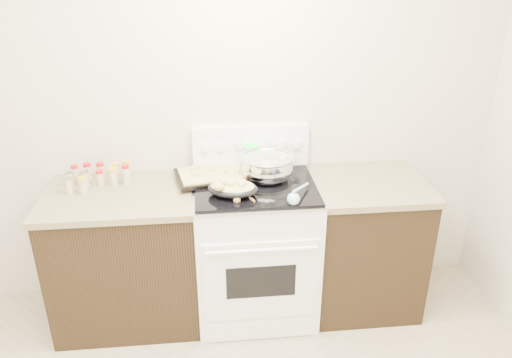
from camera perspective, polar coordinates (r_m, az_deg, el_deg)
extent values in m
cube|color=beige|center=(3.26, -6.95, 8.33)|extent=(4.00, 0.05, 2.70)
cube|color=black|center=(3.37, -14.44, -8.84)|extent=(0.90, 0.64, 0.88)
cube|color=brown|center=(3.15, -15.33, -1.85)|extent=(0.93, 0.67, 0.04)
cube|color=black|center=(3.48, 12.04, -7.43)|extent=(0.70, 0.64, 0.88)
cube|color=brown|center=(3.26, 12.75, -0.59)|extent=(0.73, 0.67, 0.04)
cube|color=white|center=(3.32, -0.09, -8.10)|extent=(0.76, 0.66, 0.92)
cube|color=white|center=(3.05, 0.57, -11.61)|extent=(0.70, 0.01, 0.55)
cube|color=black|center=(3.05, 0.58, -11.69)|extent=(0.42, 0.01, 0.22)
cylinder|color=white|center=(2.88, 0.67, -8.16)|extent=(0.65, 0.02, 0.02)
cube|color=white|center=(3.29, 0.53, -16.84)|extent=(0.70, 0.01, 0.14)
cube|color=silver|center=(3.09, -0.10, -0.85)|extent=(0.78, 0.68, 0.01)
cube|color=black|center=(3.09, -0.10, -0.65)|extent=(0.74, 0.64, 0.01)
cube|color=white|center=(3.30, -0.62, 3.84)|extent=(0.76, 0.07, 0.28)
cylinder|color=white|center=(3.24, -5.85, 3.56)|extent=(0.06, 0.02, 0.06)
cylinder|color=white|center=(3.24, -4.07, 3.64)|extent=(0.06, 0.02, 0.06)
cylinder|color=white|center=(3.27, 2.95, 3.90)|extent=(0.06, 0.02, 0.06)
cylinder|color=white|center=(3.29, 4.68, 3.96)|extent=(0.06, 0.02, 0.06)
cube|color=#19E533|center=(3.25, -0.55, 3.80)|extent=(0.09, 0.00, 0.04)
cube|color=silver|center=(3.25, -1.96, 3.74)|extent=(0.05, 0.00, 0.05)
cube|color=silver|center=(3.26, 0.85, 3.85)|extent=(0.05, 0.00, 0.05)
ellipsoid|color=silver|center=(3.14, 1.28, 1.20)|extent=(0.42, 0.42, 0.20)
cylinder|color=silver|center=(3.16, 1.27, 0.22)|extent=(0.18, 0.18, 0.01)
torus|color=silver|center=(3.11, 1.30, 2.52)|extent=(0.34, 0.34, 0.02)
cylinder|color=silver|center=(3.13, 1.29, 1.55)|extent=(0.31, 0.31, 0.11)
cylinder|color=brown|center=(3.11, 1.29, 2.31)|extent=(0.29, 0.29, 0.00)
cube|color=beige|center=(3.10, 2.31, 2.36)|extent=(0.03, 0.03, 0.02)
cube|color=beige|center=(3.16, 2.81, 2.79)|extent=(0.03, 0.03, 0.02)
cube|color=beige|center=(3.12, 3.13, 2.48)|extent=(0.04, 0.04, 0.02)
cube|color=beige|center=(3.12, 3.50, 2.43)|extent=(0.03, 0.03, 0.02)
cube|color=beige|center=(3.12, 1.56, 2.50)|extent=(0.03, 0.03, 0.02)
cube|color=beige|center=(3.17, 1.92, 2.89)|extent=(0.03, 0.03, 0.03)
cube|color=beige|center=(3.13, 1.93, 2.57)|extent=(0.03, 0.03, 0.02)
cube|color=beige|center=(3.18, 0.93, 2.96)|extent=(0.03, 0.03, 0.02)
cube|color=beige|center=(3.03, 0.52, 1.81)|extent=(0.03, 0.03, 0.02)
cube|color=beige|center=(3.18, 1.65, 2.95)|extent=(0.04, 0.04, 0.03)
cube|color=beige|center=(3.03, 2.28, 1.80)|extent=(0.03, 0.03, 0.02)
cube|color=beige|center=(3.12, 1.82, 2.48)|extent=(0.04, 0.04, 0.03)
cube|color=beige|center=(3.11, -0.69, 2.45)|extent=(0.03, 0.03, 0.02)
cube|color=beige|center=(3.06, -0.57, 2.05)|extent=(0.03, 0.03, 0.02)
cube|color=beige|center=(3.09, 2.95, 2.25)|extent=(0.04, 0.04, 0.02)
cube|color=beige|center=(3.10, 3.09, 2.29)|extent=(0.03, 0.03, 0.02)
cube|color=beige|center=(3.11, 3.10, 2.42)|extent=(0.03, 0.03, 0.03)
ellipsoid|color=black|center=(2.94, -2.68, -1.12)|extent=(0.34, 0.28, 0.08)
ellipsoid|color=#CCC06D|center=(2.93, -2.68, -0.91)|extent=(0.31, 0.25, 0.06)
sphere|color=#CCC06D|center=(2.88, -2.92, -0.53)|extent=(0.04, 0.04, 0.04)
sphere|color=#CCC06D|center=(2.88, -1.63, -0.66)|extent=(0.04, 0.04, 0.04)
sphere|color=#CCC06D|center=(2.90, -3.31, -0.42)|extent=(0.05, 0.05, 0.05)
sphere|color=#CCC06D|center=(2.90, -1.50, -0.47)|extent=(0.05, 0.05, 0.05)
sphere|color=#CCC06D|center=(2.86, -4.32, -0.90)|extent=(0.05, 0.05, 0.05)
sphere|color=#CCC06D|center=(2.92, -3.86, -0.24)|extent=(0.04, 0.04, 0.04)
sphere|color=#CCC06D|center=(2.86, -4.03, -0.97)|extent=(0.04, 0.04, 0.04)
sphere|color=#CCC06D|center=(2.90, -1.87, -0.40)|extent=(0.05, 0.05, 0.05)
cube|color=black|center=(3.19, -5.01, 0.42)|extent=(0.50, 0.39, 0.02)
cube|color=#CCC06D|center=(3.18, -5.02, 0.62)|extent=(0.45, 0.34, 0.02)
sphere|color=#CCC06D|center=(3.14, -6.21, 0.49)|extent=(0.03, 0.03, 0.03)
sphere|color=#CCC06D|center=(3.15, -6.92, 0.54)|extent=(0.03, 0.03, 0.03)
sphere|color=#CCC06D|center=(3.26, -6.89, 1.37)|extent=(0.03, 0.03, 0.03)
sphere|color=#CCC06D|center=(3.16, -2.17, 0.84)|extent=(0.04, 0.04, 0.04)
sphere|color=#CCC06D|center=(3.17, -3.42, 0.89)|extent=(0.03, 0.03, 0.03)
sphere|color=#CCC06D|center=(3.15, -7.08, 0.57)|extent=(0.04, 0.04, 0.04)
sphere|color=#CCC06D|center=(3.21, -5.08, 1.08)|extent=(0.04, 0.04, 0.04)
sphere|color=#CCC06D|center=(3.24, -7.28, 1.25)|extent=(0.03, 0.03, 0.03)
sphere|color=#CCC06D|center=(3.25, -6.87, 1.37)|extent=(0.04, 0.04, 0.04)
sphere|color=#CCC06D|center=(3.27, -7.06, 1.38)|extent=(0.04, 0.04, 0.04)
cylinder|color=#9B7446|center=(2.96, -1.47, -1.55)|extent=(0.12, 0.25, 0.01)
sphere|color=#9B7446|center=(2.87, -2.21, -2.41)|extent=(0.04, 0.04, 0.04)
sphere|color=#99C7E4|center=(2.85, 4.30, -2.29)|extent=(0.07, 0.07, 0.07)
cylinder|color=#99C7E4|center=(2.93, 5.12, -1.00)|extent=(0.14, 0.21, 0.07)
cylinder|color=#BFB28C|center=(3.35, -19.94, 0.46)|extent=(0.04, 0.04, 0.09)
cylinder|color=#B21414|center=(3.33, -20.08, 1.33)|extent=(0.04, 0.04, 0.02)
cylinder|color=#BFB28C|center=(3.33, -18.63, 0.61)|extent=(0.05, 0.05, 0.10)
cylinder|color=#B21414|center=(3.31, -18.78, 1.57)|extent=(0.05, 0.05, 0.02)
cylinder|color=#BFB28C|center=(3.33, -17.31, 0.71)|extent=(0.04, 0.04, 0.10)
cylinder|color=#B21414|center=(3.31, -17.43, 1.61)|extent=(0.05, 0.05, 0.02)
cylinder|color=#BFB28C|center=(3.30, -15.59, 0.71)|extent=(0.04, 0.04, 0.10)
cylinder|color=gold|center=(3.28, -15.70, 1.62)|extent=(0.05, 0.05, 0.02)
cylinder|color=#BFB28C|center=(3.29, -14.49, 0.89)|extent=(0.04, 0.04, 0.11)
cylinder|color=gold|center=(3.26, -14.61, 1.94)|extent=(0.04, 0.04, 0.02)
cylinder|color=#BFB28C|center=(3.28, -20.53, -0.14)|extent=(0.04, 0.04, 0.10)
cylinder|color=#B2B2B7|center=(3.26, -20.68, 0.78)|extent=(0.04, 0.04, 0.02)
cylinder|color=#BFB28C|center=(3.27, -18.94, -0.03)|extent=(0.05, 0.05, 0.09)
cylinder|color=#B2B2B7|center=(3.25, -19.07, 0.85)|extent=(0.05, 0.05, 0.02)
cylinder|color=#BFB28C|center=(3.24, -17.35, -0.04)|extent=(0.04, 0.04, 0.09)
cylinder|color=#B21414|center=(3.22, -17.47, 0.81)|extent=(0.05, 0.05, 0.02)
cylinder|color=#BFB28C|center=(3.22, -15.96, 0.10)|extent=(0.05, 0.05, 0.10)
cylinder|color=gold|center=(3.20, -16.08, 1.09)|extent=(0.05, 0.05, 0.02)
cylinder|color=#BFB28C|center=(3.21, -14.60, 0.30)|extent=(0.04, 0.04, 0.11)
cylinder|color=#B21414|center=(3.18, -14.73, 1.38)|extent=(0.05, 0.05, 0.02)
cylinder|color=#BFB28C|center=(3.20, -20.61, -0.82)|extent=(0.04, 0.04, 0.10)
cylinder|color=#B2B2B7|center=(3.17, -20.76, 0.12)|extent=(0.04, 0.04, 0.02)
cylinder|color=#BFB28C|center=(3.18, -19.18, -0.86)|extent=(0.05, 0.05, 0.09)
cylinder|color=gold|center=(3.16, -19.31, 0.01)|extent=(0.05, 0.05, 0.02)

